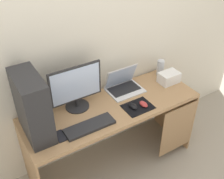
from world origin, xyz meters
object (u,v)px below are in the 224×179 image
at_px(pc_tower, 32,107).
at_px(laptop, 124,85).
at_px(projector, 169,77).
at_px(cell_phone, 60,136).
at_px(keyboard, 90,126).
at_px(mouse_right, 144,104).
at_px(mouse_left, 133,106).
at_px(monitor, 76,88).
at_px(speaker, 160,68).

relative_size(pc_tower, laptop, 1.56).
bearing_deg(projector, laptop, 164.15).
bearing_deg(cell_phone, projector, 6.96).
distance_m(keyboard, mouse_right, 0.54).
relative_size(mouse_left, cell_phone, 0.74).
distance_m(monitor, mouse_left, 0.53).
relative_size(laptop, projector, 1.67).
bearing_deg(mouse_left, projector, 16.03).
distance_m(speaker, keyboard, 1.06).
height_order(speaker, keyboard, speaker).
xyz_separation_m(pc_tower, monitor, (0.41, 0.12, -0.05)).
bearing_deg(pc_tower, keyboard, -23.84).
height_order(pc_tower, speaker, pc_tower).
bearing_deg(projector, cell_phone, -173.04).
height_order(keyboard, mouse_right, mouse_right).
relative_size(laptop, mouse_left, 3.48).
relative_size(monitor, mouse_left, 4.87).
xyz_separation_m(pc_tower, cell_phone, (0.13, -0.14, -0.25)).
distance_m(pc_tower, mouse_left, 0.87).
xyz_separation_m(monitor, cell_phone, (-0.28, -0.26, -0.20)).
height_order(pc_tower, mouse_right, pc_tower).
bearing_deg(pc_tower, laptop, 8.70).
xyz_separation_m(pc_tower, keyboard, (0.38, -0.17, -0.25)).
bearing_deg(laptop, mouse_right, -88.50).
bearing_deg(keyboard, projector, 10.13).
bearing_deg(keyboard, monitor, 83.72).
distance_m(monitor, laptop, 0.52).
bearing_deg(projector, pc_tower, -179.62).
distance_m(speaker, mouse_right, 0.58).
bearing_deg(cell_phone, monitor, 43.49).
height_order(pc_tower, projector, pc_tower).
height_order(speaker, projector, speaker).
distance_m(speaker, projector, 0.16).
distance_m(projector, keyboard, 1.00).
height_order(laptop, speaker, laptop).
distance_m(laptop, mouse_right, 0.31).
distance_m(speaker, mouse_left, 0.65).
distance_m(monitor, keyboard, 0.35).
relative_size(keyboard, cell_phone, 3.23).
bearing_deg(mouse_left, mouse_right, -14.74).
bearing_deg(projector, keyboard, -169.87).
bearing_deg(monitor, speaker, 2.82).
relative_size(mouse_right, cell_phone, 0.74).
height_order(mouse_right, cell_phone, mouse_right).
relative_size(projector, keyboard, 0.48).
bearing_deg(mouse_right, laptop, 91.50).
height_order(monitor, projector, monitor).
bearing_deg(monitor, projector, -6.67).
bearing_deg(laptop, cell_phone, -160.11).
distance_m(mouse_left, cell_phone, 0.69).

